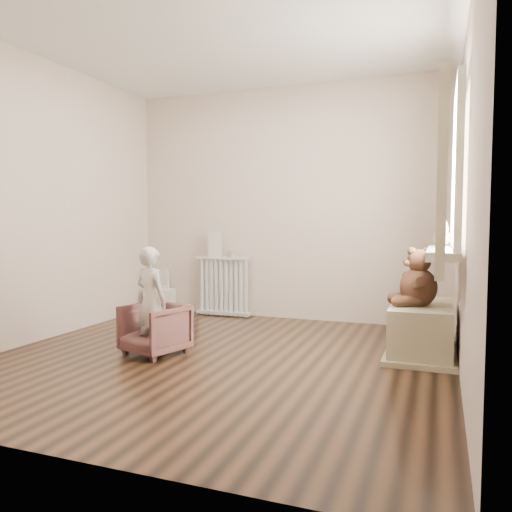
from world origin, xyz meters
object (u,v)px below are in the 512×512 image
(toy_bench, at_px, (422,331))
(plush_cat, at_px, (442,234))
(child, at_px, (151,300))
(radiator, at_px, (224,282))
(toy_vanity, at_px, (160,289))
(teddy_bear, at_px, (419,275))
(armchair, at_px, (155,329))

(toy_bench, height_order, plush_cat, plush_cat)
(toy_bench, bearing_deg, child, -158.51)
(radiator, distance_m, toy_vanity, 0.85)
(toy_vanity, distance_m, teddy_bear, 3.25)
(toy_vanity, relative_size, teddy_bear, 1.10)
(radiator, xyz_separation_m, toy_vanity, (-0.84, -0.03, -0.11))
(toy_vanity, xyz_separation_m, teddy_bear, (3.04, -1.07, 0.40))
(child, distance_m, plush_cat, 2.39)
(child, xyz_separation_m, plush_cat, (2.21, 0.75, 0.54))
(toy_vanity, bearing_deg, armchair, -59.85)
(toy_vanity, distance_m, toy_bench, 3.22)
(radiator, height_order, armchair, radiator)
(child, bearing_deg, toy_bench, -140.37)
(radiator, height_order, child, child)
(toy_vanity, relative_size, child, 0.58)
(radiator, height_order, teddy_bear, teddy_bear)
(child, distance_m, toy_bench, 2.24)
(armchair, height_order, teddy_bear, teddy_bear)
(radiator, height_order, toy_vanity, radiator)
(armchair, distance_m, toy_bench, 2.21)
(toy_vanity, distance_m, plush_cat, 3.45)
(armchair, bearing_deg, toy_bench, 38.42)
(radiator, bearing_deg, plush_cat, -24.04)
(toy_vanity, distance_m, child, 2.04)
(armchair, xyz_separation_m, teddy_bear, (2.04, 0.66, 0.46))
(toy_vanity, xyz_separation_m, plush_cat, (3.21, -1.03, 0.72))
(plush_cat, bearing_deg, child, -157.26)
(radiator, xyz_separation_m, teddy_bear, (2.20, -1.10, 0.28))
(armchair, height_order, child, child)
(plush_cat, bearing_deg, armchair, -158.43)
(teddy_bear, xyz_separation_m, plush_cat, (0.17, 0.04, 0.33))
(toy_bench, xyz_separation_m, plush_cat, (0.14, -0.07, 0.80))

